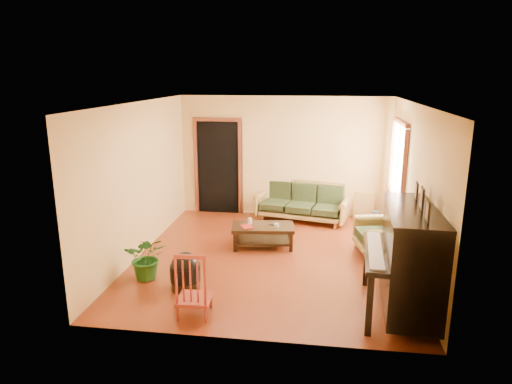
# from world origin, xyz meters

# --- Properties ---
(floor) EXTENTS (5.00, 5.00, 0.00)m
(floor) POSITION_xyz_m (0.00, 0.00, 0.00)
(floor) COLOR #581C0B
(floor) RESTS_ON ground
(doorway) EXTENTS (1.08, 0.16, 2.05)m
(doorway) POSITION_xyz_m (-1.45, 2.48, 1.02)
(doorway) COLOR black
(doorway) RESTS_ON floor
(window) EXTENTS (0.12, 1.36, 1.46)m
(window) POSITION_xyz_m (2.21, 1.30, 1.50)
(window) COLOR white
(window) RESTS_ON right_wall
(sofa) EXTENTS (2.02, 1.18, 0.81)m
(sofa) POSITION_xyz_m (0.42, 2.13, 0.41)
(sofa) COLOR olive
(sofa) RESTS_ON floor
(coffee_table) EXTENTS (1.18, 0.75, 0.40)m
(coffee_table) POSITION_xyz_m (-0.20, 0.50, 0.20)
(coffee_table) COLOR black
(coffee_table) RESTS_ON floor
(armchair) EXTENTS (1.00, 1.03, 0.87)m
(armchair) POSITION_xyz_m (1.83, 0.44, 0.44)
(armchair) COLOR olive
(armchair) RESTS_ON floor
(piano) EXTENTS (1.05, 1.66, 1.42)m
(piano) POSITION_xyz_m (1.99, -1.55, 0.71)
(piano) COLOR black
(piano) RESTS_ON floor
(footstool) EXTENTS (0.49, 0.49, 0.42)m
(footstool) POSITION_xyz_m (-1.10, -1.32, 0.21)
(footstool) COLOR black
(footstool) RESTS_ON floor
(red_chair) EXTENTS (0.45, 0.48, 0.90)m
(red_chair) POSITION_xyz_m (-0.77, -2.02, 0.45)
(red_chair) COLOR maroon
(red_chair) RESTS_ON floor
(leaning_frame) EXTENTS (0.46, 0.24, 0.60)m
(leaning_frame) POSITION_xyz_m (1.74, 2.40, 0.30)
(leaning_frame) COLOR gold
(leaning_frame) RESTS_ON floor
(ceramic_crock) EXTENTS (0.19, 0.19, 0.24)m
(ceramic_crock) POSITION_xyz_m (2.01, 2.27, 0.12)
(ceramic_crock) COLOR #304F92
(ceramic_crock) RESTS_ON floor
(potted_plant) EXTENTS (0.73, 0.66, 0.70)m
(potted_plant) POSITION_xyz_m (-1.77, -1.06, 0.35)
(potted_plant) COLOR #1D5317
(potted_plant) RESTS_ON floor
(book) EXTENTS (0.26, 0.29, 0.02)m
(book) POSITION_xyz_m (-0.54, 0.32, 0.41)
(book) COLOR #9F1A15
(book) RESTS_ON coffee_table
(candle) EXTENTS (0.07, 0.07, 0.12)m
(candle) POSITION_xyz_m (-0.44, 0.56, 0.46)
(candle) COLOR silver
(candle) RESTS_ON coffee_table
(glass_jar) EXTENTS (0.09, 0.09, 0.06)m
(glass_jar) POSITION_xyz_m (0.05, 0.47, 0.43)
(glass_jar) COLOR white
(glass_jar) RESTS_ON coffee_table
(remote) EXTENTS (0.16, 0.07, 0.02)m
(remote) POSITION_xyz_m (-0.01, 0.54, 0.41)
(remote) COLOR black
(remote) RESTS_ON coffee_table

